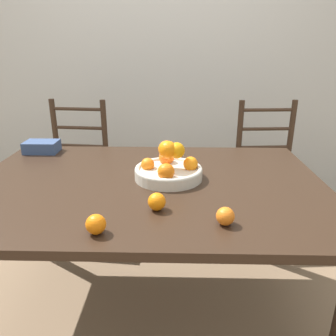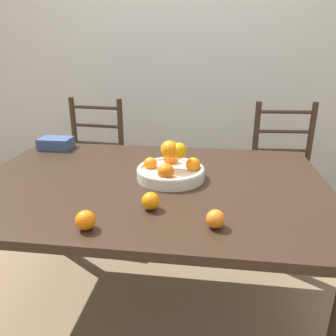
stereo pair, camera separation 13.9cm
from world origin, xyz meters
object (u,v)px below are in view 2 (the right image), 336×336
object	(u,v)px
chair_right	(284,176)
orange_loose_1	(151,201)
fruit_bowl	(171,168)
chair_left	(92,167)
book_stack	(56,143)
orange_loose_0	(86,220)
orange_loose_2	(215,219)

from	to	relation	value
chair_right	orange_loose_1	bearing A→B (deg)	-127.41
fruit_bowl	chair_right	size ratio (longest dim) A/B	0.32
chair_right	chair_left	bearing A→B (deg)	175.82
fruit_bowl	orange_loose_1	bearing A→B (deg)	-96.65
book_stack	chair_right	bearing A→B (deg)	16.03
orange_loose_0	orange_loose_2	size ratio (longest dim) A/B	1.05
orange_loose_0	chair_right	world-z (taller)	chair_right
fruit_bowl	orange_loose_0	xyz separation A→B (m)	(-0.22, -0.48, -0.02)
fruit_bowl	chair_right	distance (m)	1.10
orange_loose_1	chair_right	xyz separation A→B (m)	(0.73, 1.11, -0.30)
orange_loose_1	book_stack	world-z (taller)	orange_loose_1
chair_left	book_stack	size ratio (longest dim) A/B	5.16
orange_loose_0	orange_loose_1	xyz separation A→B (m)	(0.19, 0.17, 0.00)
fruit_bowl	chair_right	xyz separation A→B (m)	(0.69, 0.80, -0.32)
fruit_bowl	chair_left	distance (m)	1.10
fruit_bowl	orange_loose_0	world-z (taller)	fruit_bowl
fruit_bowl	book_stack	size ratio (longest dim) A/B	1.66
fruit_bowl	orange_loose_0	size ratio (longest dim) A/B	4.66
orange_loose_2	chair_left	size ratio (longest dim) A/B	0.07
fruit_bowl	orange_loose_0	distance (m)	0.53
orange_loose_1	orange_loose_2	xyz separation A→B (m)	(0.24, -0.10, -0.00)
chair_right	fruit_bowl	bearing A→B (deg)	-135.12
chair_right	book_stack	bearing A→B (deg)	-168.15
book_stack	orange_loose_1	bearing A→B (deg)	-44.86
chair_right	book_stack	world-z (taller)	chair_right
chair_left	book_stack	world-z (taller)	chair_left
orange_loose_1	chair_right	bearing A→B (deg)	56.77
orange_loose_1	chair_right	size ratio (longest dim) A/B	0.07
orange_loose_2	chair_right	bearing A→B (deg)	68.01
fruit_bowl	book_stack	bearing A→B (deg)	152.47
book_stack	orange_loose_0	bearing A→B (deg)	-59.27
orange_loose_2	book_stack	distance (m)	1.24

